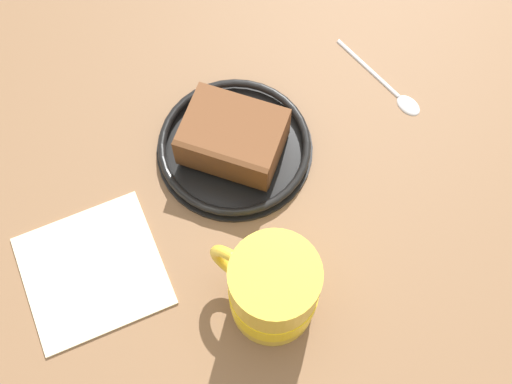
{
  "coord_description": "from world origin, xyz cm",
  "views": [
    {
      "loc": [
        23.56,
        -20.48,
        63.48
      ],
      "look_at": [
        1.9,
        -5.59,
        3.0
      ],
      "focal_mm": 46.45,
      "sensor_mm": 36.0,
      "label": 1
    }
  ],
  "objects_px": {
    "teaspoon": "(395,91)",
    "cake_slice": "(233,138)",
    "tea_mug": "(272,290)",
    "small_plate": "(235,147)",
    "folded_napkin": "(93,270)"
  },
  "relations": [
    {
      "from": "teaspoon",
      "to": "cake_slice",
      "type": "bearing_deg",
      "value": -101.88
    },
    {
      "from": "tea_mug",
      "to": "small_plate",
      "type": "bearing_deg",
      "value": 158.02
    },
    {
      "from": "tea_mug",
      "to": "cake_slice",
      "type": "bearing_deg",
      "value": 158.49
    },
    {
      "from": "tea_mug",
      "to": "teaspoon",
      "type": "xyz_separation_m",
      "value": [
        -0.12,
        0.25,
        -0.05
      ]
    },
    {
      "from": "small_plate",
      "to": "cake_slice",
      "type": "xyz_separation_m",
      "value": [
        0.0,
        -0.0,
        0.02
      ]
    },
    {
      "from": "cake_slice",
      "to": "folded_napkin",
      "type": "height_order",
      "value": "cake_slice"
    },
    {
      "from": "small_plate",
      "to": "folded_napkin",
      "type": "distance_m",
      "value": 0.19
    },
    {
      "from": "cake_slice",
      "to": "folded_napkin",
      "type": "distance_m",
      "value": 0.19
    },
    {
      "from": "teaspoon",
      "to": "tea_mug",
      "type": "bearing_deg",
      "value": -64.79
    },
    {
      "from": "tea_mug",
      "to": "teaspoon",
      "type": "relative_size",
      "value": 0.83
    },
    {
      "from": "folded_napkin",
      "to": "teaspoon",
      "type": "bearing_deg",
      "value": 88.63
    },
    {
      "from": "small_plate",
      "to": "folded_napkin",
      "type": "bearing_deg",
      "value": -80.41
    },
    {
      "from": "teaspoon",
      "to": "folded_napkin",
      "type": "height_order",
      "value": "teaspoon"
    },
    {
      "from": "cake_slice",
      "to": "tea_mug",
      "type": "relative_size",
      "value": 1.17
    },
    {
      "from": "teaspoon",
      "to": "small_plate",
      "type": "bearing_deg",
      "value": -102.47
    }
  ]
}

